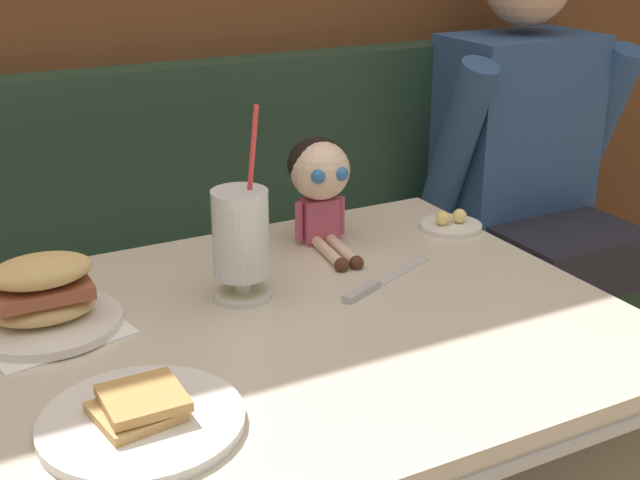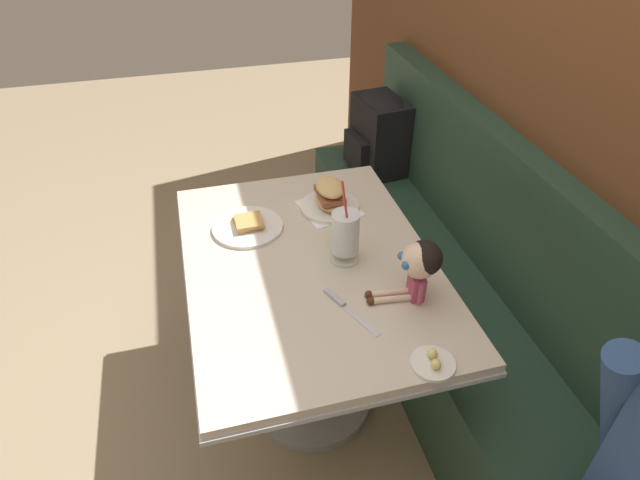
{
  "view_description": "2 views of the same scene",
  "coord_description": "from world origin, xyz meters",
  "px_view_note": "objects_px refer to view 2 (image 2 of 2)",
  "views": [
    {
      "loc": [
        -0.45,
        -0.86,
        1.33
      ],
      "look_at": [
        0.11,
        0.2,
        0.86
      ],
      "focal_mm": 47.81,
      "sensor_mm": 36.0,
      "label": 1
    },
    {
      "loc": [
        1.32,
        -0.13,
        1.86
      ],
      "look_at": [
        0.03,
        0.21,
        0.85
      ],
      "focal_mm": 30.06,
      "sensor_mm": 36.0,
      "label": 2
    }
  ],
  "objects_px": {
    "toast_plate": "(248,226)",
    "butter_saucer": "(433,362)",
    "seated_doll": "(420,263)",
    "backpack": "(378,132)",
    "milkshake_glass": "(345,234)",
    "butter_knife": "(342,304)",
    "sandwich_plate": "(330,198)"
  },
  "relations": [
    {
      "from": "seated_doll",
      "to": "backpack",
      "type": "height_order",
      "value": "seated_doll"
    },
    {
      "from": "milkshake_glass",
      "to": "sandwich_plate",
      "type": "xyz_separation_m",
      "value": [
        -0.3,
        0.03,
        -0.06
      ]
    },
    {
      "from": "milkshake_glass",
      "to": "sandwich_plate",
      "type": "distance_m",
      "value": 0.31
    },
    {
      "from": "toast_plate",
      "to": "butter_saucer",
      "type": "height_order",
      "value": "toast_plate"
    },
    {
      "from": "toast_plate",
      "to": "sandwich_plate",
      "type": "xyz_separation_m",
      "value": [
        -0.05,
        0.31,
        0.03
      ]
    },
    {
      "from": "butter_saucer",
      "to": "backpack",
      "type": "distance_m",
      "value": 1.55
    },
    {
      "from": "toast_plate",
      "to": "butter_knife",
      "type": "distance_m",
      "value": 0.5
    },
    {
      "from": "butter_knife",
      "to": "seated_doll",
      "type": "height_order",
      "value": "seated_doll"
    },
    {
      "from": "toast_plate",
      "to": "sandwich_plate",
      "type": "distance_m",
      "value": 0.32
    },
    {
      "from": "butter_knife",
      "to": "seated_doll",
      "type": "relative_size",
      "value": 0.99
    },
    {
      "from": "sandwich_plate",
      "to": "seated_doll",
      "type": "xyz_separation_m",
      "value": [
        0.52,
        0.12,
        0.08
      ]
    },
    {
      "from": "butter_saucer",
      "to": "backpack",
      "type": "relative_size",
      "value": 0.3
    },
    {
      "from": "milkshake_glass",
      "to": "backpack",
      "type": "distance_m",
      "value": 1.14
    },
    {
      "from": "sandwich_plate",
      "to": "toast_plate",
      "type": "bearing_deg",
      "value": -81.09
    },
    {
      "from": "seated_doll",
      "to": "backpack",
      "type": "distance_m",
      "value": 1.3
    },
    {
      "from": "butter_saucer",
      "to": "seated_doll",
      "type": "distance_m",
      "value": 0.29
    },
    {
      "from": "toast_plate",
      "to": "butter_knife",
      "type": "bearing_deg",
      "value": 24.99
    },
    {
      "from": "toast_plate",
      "to": "backpack",
      "type": "xyz_separation_m",
      "value": [
        -0.76,
        0.77,
        -0.09
      ]
    },
    {
      "from": "seated_doll",
      "to": "backpack",
      "type": "bearing_deg",
      "value": 164.94
    },
    {
      "from": "milkshake_glass",
      "to": "seated_doll",
      "type": "relative_size",
      "value": 1.41
    },
    {
      "from": "sandwich_plate",
      "to": "butter_knife",
      "type": "xyz_separation_m",
      "value": [
        0.5,
        -0.1,
        -0.04
      ]
    },
    {
      "from": "toast_plate",
      "to": "seated_doll",
      "type": "distance_m",
      "value": 0.66
    },
    {
      "from": "butter_saucer",
      "to": "milkshake_glass",
      "type": "bearing_deg",
      "value": -168.43
    },
    {
      "from": "milkshake_glass",
      "to": "butter_knife",
      "type": "bearing_deg",
      "value": -18.73
    },
    {
      "from": "toast_plate",
      "to": "milkshake_glass",
      "type": "relative_size",
      "value": 0.79
    },
    {
      "from": "sandwich_plate",
      "to": "butter_saucer",
      "type": "distance_m",
      "value": 0.79
    },
    {
      "from": "toast_plate",
      "to": "butter_saucer",
      "type": "bearing_deg",
      "value": 27.39
    },
    {
      "from": "butter_saucer",
      "to": "butter_knife",
      "type": "height_order",
      "value": "butter_saucer"
    },
    {
      "from": "backpack",
      "to": "seated_doll",
      "type": "bearing_deg",
      "value": -15.06
    },
    {
      "from": "butter_knife",
      "to": "seated_doll",
      "type": "xyz_separation_m",
      "value": [
        0.02,
        0.23,
        0.12
      ]
    },
    {
      "from": "butter_knife",
      "to": "butter_saucer",
      "type": "bearing_deg",
      "value": 31.13
    },
    {
      "from": "toast_plate",
      "to": "milkshake_glass",
      "type": "xyz_separation_m",
      "value": [
        0.25,
        0.28,
        0.09
      ]
    }
  ]
}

